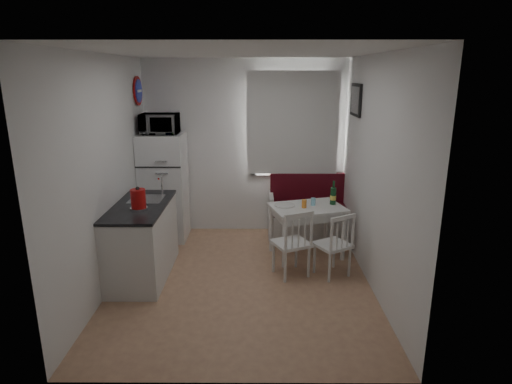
% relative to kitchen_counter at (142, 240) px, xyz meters
% --- Properties ---
extents(floor, '(3.00, 3.50, 0.02)m').
position_rel_kitchen_counter_xyz_m(floor, '(1.20, -0.16, -0.46)').
color(floor, '#A37357').
rests_on(floor, ground).
extents(ceiling, '(3.00, 3.50, 0.02)m').
position_rel_kitchen_counter_xyz_m(ceiling, '(1.20, -0.16, 2.14)').
color(ceiling, white).
rests_on(ceiling, wall_back).
extents(wall_back, '(3.00, 0.02, 2.60)m').
position_rel_kitchen_counter_xyz_m(wall_back, '(1.20, 1.59, 0.84)').
color(wall_back, white).
rests_on(wall_back, floor).
extents(wall_front, '(3.00, 0.02, 2.60)m').
position_rel_kitchen_counter_xyz_m(wall_front, '(1.20, -1.91, 0.84)').
color(wall_front, white).
rests_on(wall_front, floor).
extents(wall_left, '(0.02, 3.50, 2.60)m').
position_rel_kitchen_counter_xyz_m(wall_left, '(-0.30, -0.16, 0.84)').
color(wall_left, white).
rests_on(wall_left, floor).
extents(wall_right, '(0.02, 3.50, 2.60)m').
position_rel_kitchen_counter_xyz_m(wall_right, '(2.70, -0.16, 0.84)').
color(wall_right, white).
rests_on(wall_right, floor).
extents(window, '(1.22, 0.06, 1.47)m').
position_rel_kitchen_counter_xyz_m(window, '(1.90, 1.56, 1.17)').
color(window, silver).
rests_on(window, wall_back).
extents(curtain, '(1.35, 0.02, 1.50)m').
position_rel_kitchen_counter_xyz_m(curtain, '(1.90, 1.49, 1.22)').
color(curtain, white).
rests_on(curtain, wall_back).
extents(kitchen_counter, '(0.62, 1.32, 1.16)m').
position_rel_kitchen_counter_xyz_m(kitchen_counter, '(0.00, 0.00, 0.00)').
color(kitchen_counter, silver).
rests_on(kitchen_counter, floor).
extents(wall_sign, '(0.03, 0.40, 0.40)m').
position_rel_kitchen_counter_xyz_m(wall_sign, '(-0.27, 1.29, 1.69)').
color(wall_sign, '#1B2FA7').
rests_on(wall_sign, wall_left).
extents(picture_frame, '(0.04, 0.52, 0.42)m').
position_rel_kitchen_counter_xyz_m(picture_frame, '(2.67, 0.94, 1.59)').
color(picture_frame, black).
rests_on(picture_frame, wall_right).
extents(bench, '(1.30, 0.50, 0.93)m').
position_rel_kitchen_counter_xyz_m(bench, '(2.20, 1.35, -0.15)').
color(bench, silver).
rests_on(bench, floor).
extents(dining_table, '(1.07, 0.88, 0.70)m').
position_rel_kitchen_counter_xyz_m(dining_table, '(2.04, 0.58, 0.16)').
color(dining_table, silver).
rests_on(dining_table, floor).
extents(chair_left, '(0.52, 0.52, 0.46)m').
position_rel_kitchen_counter_xyz_m(chair_left, '(1.79, -0.08, 0.07)').
color(chair_left, silver).
rests_on(chair_left, floor).
extents(chair_right, '(0.51, 0.52, 0.43)m').
position_rel_kitchen_counter_xyz_m(chair_right, '(2.29, -0.07, 0.04)').
color(chair_right, silver).
rests_on(chair_right, floor).
extents(fridge, '(0.63, 0.63, 1.56)m').
position_rel_kitchen_counter_xyz_m(fridge, '(0.02, 1.24, 0.33)').
color(fridge, white).
rests_on(fridge, floor).
extents(microwave, '(0.51, 0.35, 0.28)m').
position_rel_kitchen_counter_xyz_m(microwave, '(0.02, 1.19, 1.25)').
color(microwave, white).
rests_on(microwave, fridge).
extents(kettle, '(0.20, 0.20, 0.26)m').
position_rel_kitchen_counter_xyz_m(kettle, '(0.05, -0.21, 0.58)').
color(kettle, '#AF0E0E').
rests_on(kettle, kitchen_counter).
extents(wine_bottle, '(0.08, 0.08, 0.32)m').
position_rel_kitchen_counter_xyz_m(wine_bottle, '(2.39, 0.68, 0.40)').
color(wine_bottle, '#143F1F').
rests_on(wine_bottle, dining_table).
extents(drinking_glass_orange, '(0.06, 0.06, 0.11)m').
position_rel_kitchen_counter_xyz_m(drinking_glass_orange, '(1.99, 0.53, 0.29)').
color(drinking_glass_orange, orange).
rests_on(drinking_glass_orange, dining_table).
extents(drinking_glass_blue, '(0.06, 0.06, 0.10)m').
position_rel_kitchen_counter_xyz_m(drinking_glass_blue, '(2.12, 0.63, 0.29)').
color(drinking_glass_blue, '#84C9E2').
rests_on(drinking_glass_blue, dining_table).
extents(plate, '(0.26, 0.26, 0.02)m').
position_rel_kitchen_counter_xyz_m(plate, '(1.74, 0.60, 0.25)').
color(plate, white).
rests_on(plate, dining_table).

